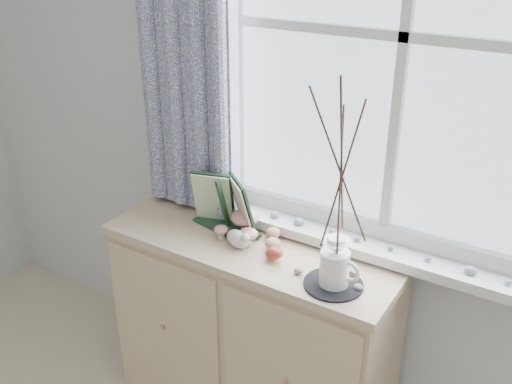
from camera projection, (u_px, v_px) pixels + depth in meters
sideboard at (252, 329)px, 2.41m from camera, size 1.20×0.45×0.85m
botanical_book at (221, 205)px, 2.25m from camera, size 0.37×0.19×0.24m
toadstool_cluster at (243, 223)px, 2.24m from camera, size 0.19×0.17×0.11m
wooden_eggs at (273, 243)px, 2.17m from camera, size 0.14×0.18×0.07m
songbird_figurine at (238, 238)px, 2.19m from camera, size 0.16×0.10×0.08m
crocheted_doily at (333, 284)px, 1.97m from camera, size 0.21×0.21×0.01m
twig_pitcher at (341, 167)px, 1.78m from camera, size 0.32×0.32×0.77m
sideboard_pebbles at (328, 270)px, 2.03m from camera, size 0.25×0.19×0.02m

